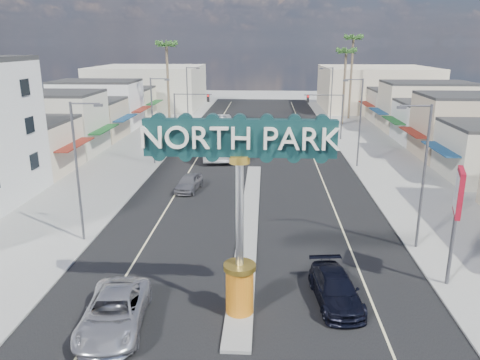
# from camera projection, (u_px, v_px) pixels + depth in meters

# --- Properties ---
(ground) EXTENTS (160.00, 160.00, 0.00)m
(ground) POSITION_uv_depth(u_px,v_px,m) (255.00, 166.00, 49.01)
(ground) COLOR gray
(ground) RESTS_ON ground
(road) EXTENTS (20.00, 120.00, 0.01)m
(road) POSITION_uv_depth(u_px,v_px,m) (255.00, 166.00, 49.01)
(road) COLOR black
(road) RESTS_ON ground
(median_island) EXTENTS (1.30, 30.00, 0.16)m
(median_island) POSITION_uv_depth(u_px,v_px,m) (249.00, 220.00, 33.67)
(median_island) COLOR gray
(median_island) RESTS_ON ground
(sidewalk_left) EXTENTS (8.00, 120.00, 0.12)m
(sidewalk_left) POSITION_uv_depth(u_px,v_px,m) (123.00, 163.00, 49.74)
(sidewalk_left) COLOR gray
(sidewalk_left) RESTS_ON ground
(sidewalk_right) EXTENTS (8.00, 120.00, 0.12)m
(sidewalk_right) POSITION_uv_depth(u_px,v_px,m) (390.00, 167.00, 48.25)
(sidewalk_right) COLOR gray
(sidewalk_right) RESTS_ON ground
(storefront_row_left) EXTENTS (12.00, 42.00, 6.00)m
(storefront_row_left) POSITION_uv_depth(u_px,v_px,m) (76.00, 116.00, 61.90)
(storefront_row_left) COLOR beige
(storefront_row_left) RESTS_ON ground
(storefront_row_right) EXTENTS (12.00, 42.00, 6.00)m
(storefront_row_right) POSITION_uv_depth(u_px,v_px,m) (446.00, 120.00, 59.34)
(storefront_row_right) COLOR #B7B29E
(storefront_row_right) RESTS_ON ground
(backdrop_far_left) EXTENTS (20.00, 20.00, 8.00)m
(backdrop_far_left) POSITION_uv_depth(u_px,v_px,m) (149.00, 87.00, 92.16)
(backdrop_far_left) COLOR #B7B29E
(backdrop_far_left) RESTS_ON ground
(backdrop_far_right) EXTENTS (20.00, 20.00, 8.00)m
(backdrop_far_right) POSITION_uv_depth(u_px,v_px,m) (375.00, 88.00, 89.82)
(backdrop_far_right) COLOR beige
(backdrop_far_right) RESTS_ON ground
(gateway_sign) EXTENTS (8.20, 1.50, 9.15)m
(gateway_sign) POSITION_uv_depth(u_px,v_px,m) (240.00, 196.00, 20.50)
(gateway_sign) COLOR orange
(gateway_sign) RESTS_ON median_island
(traffic_signal_left) EXTENTS (5.09, 0.45, 6.00)m
(traffic_signal_left) POSITION_uv_depth(u_px,v_px,m) (188.00, 107.00, 61.70)
(traffic_signal_left) COLOR #47474C
(traffic_signal_left) RESTS_ON ground
(traffic_signal_right) EXTENTS (5.09, 0.45, 6.00)m
(traffic_signal_right) POSITION_uv_depth(u_px,v_px,m) (328.00, 108.00, 60.72)
(traffic_signal_right) COLOR #47474C
(traffic_signal_right) RESTS_ON ground
(streetlight_l_near) EXTENTS (2.03, 0.22, 9.00)m
(streetlight_l_near) POSITION_uv_depth(u_px,v_px,m) (79.00, 165.00, 28.98)
(streetlight_l_near) COLOR #47474C
(streetlight_l_near) RESTS_ON ground
(streetlight_l_mid) EXTENTS (2.03, 0.22, 9.00)m
(streetlight_l_mid) POSITION_uv_depth(u_px,v_px,m) (154.00, 117.00, 48.14)
(streetlight_l_mid) COLOR #47474C
(streetlight_l_mid) RESTS_ON ground
(streetlight_l_far) EXTENTS (2.03, 0.22, 9.00)m
(streetlight_l_far) POSITION_uv_depth(u_px,v_px,m) (188.00, 94.00, 69.21)
(streetlight_l_far) COLOR #47474C
(streetlight_l_far) RESTS_ON ground
(streetlight_r_near) EXTENTS (2.03, 0.22, 9.00)m
(streetlight_r_near) POSITION_uv_depth(u_px,v_px,m) (422.00, 170.00, 27.87)
(streetlight_r_near) COLOR #47474C
(streetlight_r_near) RESTS_ON ground
(streetlight_r_mid) EXTENTS (2.03, 0.22, 9.00)m
(streetlight_r_mid) POSITION_uv_depth(u_px,v_px,m) (359.00, 118.00, 47.03)
(streetlight_r_mid) COLOR #47474C
(streetlight_r_mid) RESTS_ON ground
(streetlight_r_far) EXTENTS (2.03, 0.22, 9.00)m
(streetlight_r_far) POSITION_uv_depth(u_px,v_px,m) (330.00, 95.00, 68.10)
(streetlight_r_far) COLOR #47474C
(streetlight_r_far) RESTS_ON ground
(palm_left_far) EXTENTS (2.60, 2.60, 13.10)m
(palm_left_far) POSITION_uv_depth(u_px,v_px,m) (167.00, 49.00, 65.62)
(palm_left_far) COLOR brown
(palm_left_far) RESTS_ON ground
(palm_right_mid) EXTENTS (2.60, 2.60, 12.10)m
(palm_right_mid) POSITION_uv_depth(u_px,v_px,m) (346.00, 55.00, 70.23)
(palm_right_mid) COLOR brown
(palm_right_mid) RESTS_ON ground
(palm_right_far) EXTENTS (2.60, 2.60, 14.10)m
(palm_right_far) POSITION_uv_depth(u_px,v_px,m) (353.00, 43.00, 75.37)
(palm_right_far) COLOR brown
(palm_right_far) RESTS_ON ground
(suv_left) EXTENTS (3.19, 5.99, 1.60)m
(suv_left) POSITION_uv_depth(u_px,v_px,m) (114.00, 312.00, 20.91)
(suv_left) COLOR silver
(suv_left) RESTS_ON ground
(suv_right) EXTENTS (2.57, 5.18, 1.44)m
(suv_right) POSITION_uv_depth(u_px,v_px,m) (336.00, 289.00, 23.03)
(suv_right) COLOR black
(suv_right) RESTS_ON ground
(car_parked_left) EXTENTS (2.25, 4.40, 1.43)m
(car_parked_left) POSITION_uv_depth(u_px,v_px,m) (189.00, 183.00, 40.60)
(car_parked_left) COLOR slate
(car_parked_left) RESTS_ON ground
(city_bus) EXTENTS (4.38, 13.73, 3.76)m
(city_bus) POSITION_uv_depth(u_px,v_px,m) (219.00, 137.00, 54.37)
(city_bus) COLOR silver
(city_bus) RESTS_ON ground
(bank_pylon_sign) EXTENTS (0.81, 1.94, 6.25)m
(bank_pylon_sign) POSITION_uv_depth(u_px,v_px,m) (458.00, 199.00, 23.43)
(bank_pylon_sign) COLOR #47474C
(bank_pylon_sign) RESTS_ON sidewalk_right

